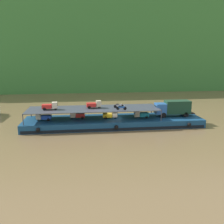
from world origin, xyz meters
name	(u,v)px	position (x,y,z in m)	size (l,w,h in m)	color
ground_plane	(114,126)	(0.00, 0.00, 0.00)	(400.00, 400.00, 0.00)	brown
hillside_far_bank	(96,37)	(0.00, 59.02, 21.08)	(128.75, 34.53, 37.42)	#387533
cargo_barge	(114,122)	(0.00, -0.02, 0.75)	(33.57, 7.77, 1.50)	navy
covered_lorry	(173,108)	(11.80, 0.12, 3.19)	(7.90, 2.44, 3.10)	#285BA3
cargo_rack	(94,109)	(-3.80, 0.00, 3.44)	(24.37, 6.40, 2.00)	#383D47
mini_truck_lower_stern	(43,117)	(-13.03, -0.13, 2.19)	(2.77, 1.25, 1.38)	#1E47B7
mini_truck_lower_aft	(77,115)	(-6.89, 0.51, 2.19)	(2.76, 1.23, 1.38)	red
mini_truck_lower_mid	(110,115)	(-0.65, -0.16, 2.19)	(2.77, 1.25, 1.38)	gold
mini_truck_lower_fore	(141,114)	(5.23, -0.37, 2.19)	(2.77, 1.25, 1.38)	teal
mini_truck_upper_stern	(50,106)	(-11.72, -0.18, 4.19)	(2.77, 1.25, 1.38)	red
mini_truck_upper_mid	(94,104)	(-3.68, 0.28, 4.19)	(2.79, 1.30, 1.38)	red
motorcycle_upper_port	(121,108)	(1.15, -1.92, 3.93)	(1.90, 0.55, 0.87)	black
motorcycle_upper_centre	(119,105)	(0.92, 0.00, 3.93)	(1.90, 0.55, 0.87)	black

